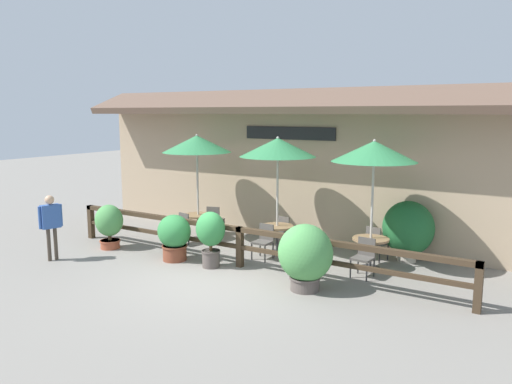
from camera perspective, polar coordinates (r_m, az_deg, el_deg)
name	(u,v)px	position (r m, az deg, el deg)	size (l,w,h in m)	color
ground_plane	(213,279)	(10.98, -4.93, -9.90)	(60.00, 60.00, 0.00)	gray
building_facade	(301,163)	(13.95, 5.11, 3.28)	(14.28, 1.49, 4.23)	tan
patio_railing	(240,238)	(11.60, -1.86, -5.25)	(10.40, 0.14, 0.95)	#3D2D1E
patio_umbrella_near	(197,144)	(13.93, -6.77, 5.46)	(1.91, 1.91, 2.98)	#B7B2A8
dining_table_near	(198,220)	(14.22, -6.61, -3.15)	(0.84, 0.84, 0.72)	olive
chair_near_streetside	(180,227)	(13.75, -8.63, -4.01)	(0.50, 0.50, 0.85)	#514C47
chair_near_wallside	(215,219)	(14.75, -4.73, -3.05)	(0.51, 0.51, 0.85)	#514C47
patio_umbrella_middle	(278,148)	(12.45, 2.50, 5.09)	(1.91, 1.91, 2.98)	#B7B2A8
dining_table_middle	(277,231)	(12.78, 2.43, -4.49)	(0.84, 0.84, 0.72)	olive
chair_middle_streetside	(264,240)	(12.30, 0.91, -5.48)	(0.43, 0.43, 0.85)	#514C47
chair_middle_wallside	(286,230)	(13.36, 3.48, -4.31)	(0.50, 0.50, 0.85)	#514C47
patio_umbrella_far	(374,152)	(11.47, 13.35, 4.51)	(1.91, 1.91, 2.98)	#B7B2A8
dining_table_far	(371,244)	(11.82, 12.97, -5.84)	(0.84, 0.84, 0.72)	olive
chair_far_streetside	(364,256)	(11.23, 12.24, -7.11)	(0.45, 0.45, 0.85)	#514C47
chair_far_wallside	(376,242)	(12.47, 13.53, -5.53)	(0.51, 0.51, 0.85)	#514C47
potted_plant_tall_tropical	(211,234)	(11.60, -5.21, -4.79)	(0.70, 0.63, 1.31)	#564C47
potted_plant_small_flowering	(305,255)	(10.14, 5.65, -7.19)	(1.13, 1.02, 1.37)	#564C47
potted_plant_broad_leaf	(174,236)	(12.29, -9.32, -4.96)	(0.84, 0.76, 1.13)	brown
potted_plant_entrance_palm	(109,223)	(13.72, -16.44, -3.47)	(0.77, 0.69, 1.18)	#9E4C33
potted_plant_corner_fern	(408,229)	(12.54, 17.00, -4.06)	(1.23, 1.10, 1.48)	#B7AD99
pedestrian	(51,219)	(13.01, -22.42, -2.85)	(0.32, 0.54, 1.61)	#42382D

